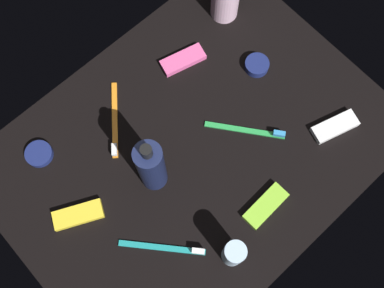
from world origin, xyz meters
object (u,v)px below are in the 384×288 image
at_px(snack_bar_yellow, 78,215).
at_px(cream_tin_right, 39,154).
at_px(cream_tin_left, 257,65).
at_px(toothbrush_teal, 167,248).
at_px(deodorant_stick, 234,254).
at_px(snack_bar_lime, 266,206).
at_px(lotion_bottle, 151,166).
at_px(toothbrush_green, 250,130).
at_px(snack_bar_white, 335,127).
at_px(toothbrush_orange, 115,124).
at_px(snack_bar_pink, 183,60).

relative_size(snack_bar_yellow, cream_tin_right, 1.75).
bearing_deg(cream_tin_left, cream_tin_right, -18.53).
relative_size(toothbrush_teal, cream_tin_left, 2.54).
bearing_deg(deodorant_stick, snack_bar_yellow, -56.87).
xyz_separation_m(snack_bar_yellow, cream_tin_right, (-0.02, -0.16, 0.00)).
bearing_deg(cream_tin_left, snack_bar_lime, 48.48).
distance_m(lotion_bottle, deodorant_stick, 0.23).
xyz_separation_m(toothbrush_green, snack_bar_yellow, (0.40, -0.11, 0.00)).
bearing_deg(deodorant_stick, cream_tin_right, -69.85).
distance_m(toothbrush_green, snack_bar_white, 0.19).
distance_m(deodorant_stick, cream_tin_left, 0.44).
bearing_deg(cream_tin_right, toothbrush_teal, 102.20).
distance_m(toothbrush_orange, snack_bar_yellow, 0.21).
distance_m(deodorant_stick, toothbrush_green, 0.28).
distance_m(deodorant_stick, toothbrush_teal, 0.14).
height_order(toothbrush_green, toothbrush_teal, same).
height_order(deodorant_stick, snack_bar_yellow, deodorant_stick).
distance_m(toothbrush_green, snack_bar_yellow, 0.41).
xyz_separation_m(deodorant_stick, cream_tin_right, (0.16, -0.44, -0.04)).
distance_m(toothbrush_green, toothbrush_orange, 0.30).
distance_m(toothbrush_teal, snack_bar_white, 0.45).
distance_m(lotion_bottle, snack_bar_white, 0.42).
height_order(toothbrush_green, toothbrush_orange, same).
bearing_deg(toothbrush_orange, snack_bar_pink, -176.24).
bearing_deg(lotion_bottle, cream_tin_left, -173.48).
bearing_deg(toothbrush_teal, cream_tin_left, -158.20).
height_order(lotion_bottle, deodorant_stick, lotion_bottle).
bearing_deg(snack_bar_white, lotion_bottle, -9.89).
relative_size(deodorant_stick, snack_bar_pink, 0.96).
height_order(toothbrush_green, snack_bar_yellow, toothbrush_green).
bearing_deg(toothbrush_teal, toothbrush_orange, -108.24).
xyz_separation_m(deodorant_stick, toothbrush_green, (-0.22, -0.17, -0.04)).
bearing_deg(lotion_bottle, snack_bar_white, 153.61).
height_order(deodorant_stick, cream_tin_right, deodorant_stick).
distance_m(lotion_bottle, cream_tin_right, 0.27).
distance_m(deodorant_stick, snack_bar_yellow, 0.33).
relative_size(deodorant_stick, snack_bar_lime, 0.96).
distance_m(deodorant_stick, snack_bar_white, 0.37).
distance_m(toothbrush_teal, snack_bar_lime, 0.22).
xyz_separation_m(toothbrush_green, snack_bar_white, (-0.15, 0.12, 0.00)).
distance_m(toothbrush_green, snack_bar_pink, 0.23).
bearing_deg(toothbrush_green, lotion_bottle, -15.57).
xyz_separation_m(snack_bar_pink, snack_bar_white, (-0.14, 0.35, 0.00)).
relative_size(cream_tin_left, cream_tin_right, 0.95).
relative_size(toothbrush_orange, snack_bar_lime, 1.42).
bearing_deg(toothbrush_green, toothbrush_orange, -45.44).
xyz_separation_m(lotion_bottle, snack_bar_lime, (-0.13, 0.21, -0.08)).
distance_m(toothbrush_green, cream_tin_left, 0.16).
distance_m(toothbrush_teal, snack_bar_pink, 0.43).
bearing_deg(snack_bar_white, deodorant_stick, 23.86).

